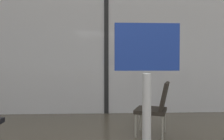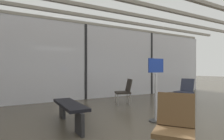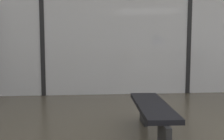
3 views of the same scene
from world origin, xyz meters
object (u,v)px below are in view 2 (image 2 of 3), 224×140
at_px(lounge_chair_3, 125,90).
at_px(waiting_bench, 70,108).
at_px(info_sign, 156,92).
at_px(lounge_chair_1, 185,89).
at_px(parked_airplane, 75,54).
at_px(lounge_chair_2, 175,123).

bearing_deg(lounge_chair_3, waiting_bench, -39.21).
bearing_deg(info_sign, lounge_chair_1, 24.90).
bearing_deg(info_sign, waiting_bench, 157.58).
bearing_deg(parked_airplane, info_sign, -95.68).
distance_m(parked_airplane, waiting_bench, 7.97).
distance_m(lounge_chair_3, waiting_bench, 2.75).
bearing_deg(waiting_bench, info_sign, -110.48).
bearing_deg(lounge_chair_3, lounge_chair_2, -4.24).
xyz_separation_m(lounge_chair_1, info_sign, (-2.48, -1.15, 0.18)).
bearing_deg(waiting_bench, lounge_chair_1, -82.54).
xyz_separation_m(parked_airplane, lounge_chair_3, (-0.21, -5.95, -1.69)).
bearing_deg(lounge_chair_3, parked_airplane, -161.22).
xyz_separation_m(parked_airplane, lounge_chair_1, (1.68, -6.91, -1.69)).
xyz_separation_m(lounge_chair_3, info_sign, (-0.59, -2.11, 0.18)).
distance_m(lounge_chair_1, waiting_bench, 4.29).
bearing_deg(info_sign, lounge_chair_3, 74.41).
height_order(lounge_chair_2, waiting_bench, lounge_chair_2).
height_order(lounge_chair_3, info_sign, info_sign).
distance_m(parked_airplane, lounge_chair_2, 9.87).
bearing_deg(waiting_bench, parked_airplane, -17.55).
xyz_separation_m(lounge_chair_2, waiting_bench, (-0.70, 2.22, -0.13)).
height_order(lounge_chair_1, lounge_chair_2, same).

